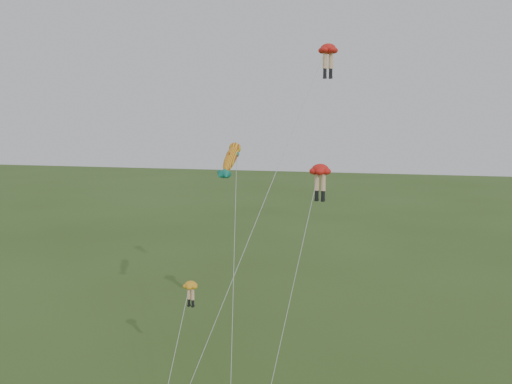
# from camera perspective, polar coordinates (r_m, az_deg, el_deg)

# --- Properties ---
(legs_kite_red_high) EXTENTS (8.40, 11.23, 22.71)m
(legs_kite_red_high) POSITION_cam_1_polar(r_m,az_deg,el_deg) (37.33, 6.89, 13.02)
(legs_kite_red_high) COLOR red
(legs_kite_red_high) RESTS_ON ground
(legs_kite_red_mid) EXTENTS (3.23, 8.66, 15.14)m
(legs_kite_red_mid) POSITION_cam_1_polar(r_m,az_deg,el_deg) (36.28, 6.35, 1.59)
(legs_kite_red_mid) COLOR red
(legs_kite_red_mid) RESTS_ON ground
(legs_kite_yellow) EXTENTS (1.23, 7.89, 7.63)m
(legs_kite_yellow) POSITION_cam_1_polar(r_m,az_deg,el_deg) (37.16, -6.68, -9.95)
(legs_kite_yellow) COLOR orange
(legs_kite_yellow) RESTS_ON ground
(fish_kite) EXTENTS (3.69, 13.17, 16.50)m
(fish_kite) POSITION_cam_1_polar(r_m,az_deg,el_deg) (40.46, -2.50, 3.36)
(fish_kite) COLOR yellow
(fish_kite) RESTS_ON ground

